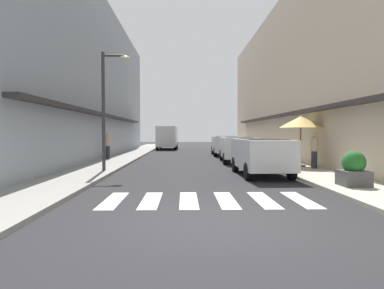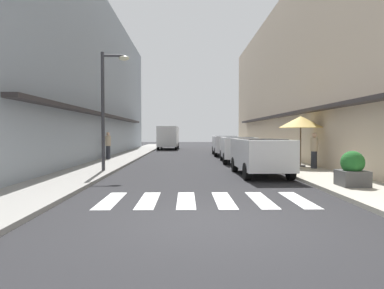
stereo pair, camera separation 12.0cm
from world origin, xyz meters
TOP-DOWN VIEW (x-y plane):
  - ground_plane at (0.00, 15.16)m, footprint 83.36×83.36m
  - sidewalk_left at (-4.65, 15.16)m, footprint 2.25×53.05m
  - sidewalk_right at (4.65, 15.16)m, footprint 2.25×53.05m
  - building_row_left at (-8.27, 16.05)m, footprint 5.50×36.10m
  - building_row_right at (8.27, 16.05)m, footprint 5.50×36.10m
  - crosswalk at (-0.00, 2.12)m, footprint 5.20×2.20m
  - parked_car_near at (2.47, 7.03)m, footprint 1.88×4.10m
  - parked_car_mid at (2.47, 13.13)m, footprint 1.94×4.18m
  - parked_car_far at (2.47, 19.24)m, footprint 1.91×4.50m
  - delivery_van at (-2.32, 29.23)m, footprint 2.10×5.44m
  - street_lamp at (-3.77, 7.98)m, footprint 1.19×0.28m
  - cafe_umbrella at (4.93, 9.57)m, footprint 2.05×2.05m
  - planter_corner at (4.49, 3.62)m, footprint 0.79×0.79m
  - planter_midblock at (4.16, 10.81)m, footprint 0.78×0.78m
  - pedestrian_walking_near at (-5.24, 14.45)m, footprint 0.34×0.34m
  - pedestrian_walking_far at (5.23, 8.64)m, footprint 0.34×0.34m

SIDE VIEW (x-z plane):
  - ground_plane at x=0.00m, z-range 0.00..0.00m
  - crosswalk at x=0.00m, z-range 0.00..0.01m
  - sidewalk_left at x=-4.65m, z-range 0.00..0.12m
  - sidewalk_right at x=4.65m, z-range 0.00..0.12m
  - planter_midblock at x=4.16m, z-range 0.09..1.10m
  - planter_corner at x=4.49m, z-range 0.08..1.13m
  - parked_car_near at x=2.47m, z-range 0.19..1.66m
  - parked_car_mid at x=2.47m, z-range 0.19..1.66m
  - parked_car_far at x=2.47m, z-range 0.19..1.66m
  - pedestrian_walking_far at x=5.23m, z-range 0.16..1.73m
  - pedestrian_walking_near at x=-5.24m, z-range 0.16..1.79m
  - delivery_van at x=-2.32m, z-range 0.22..2.59m
  - cafe_umbrella at x=4.93m, z-range 1.02..3.40m
  - street_lamp at x=-3.77m, z-range 0.70..5.66m
  - building_row_right at x=8.27m, z-range 0.00..10.60m
  - building_row_left at x=-8.27m, z-range 0.00..10.66m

